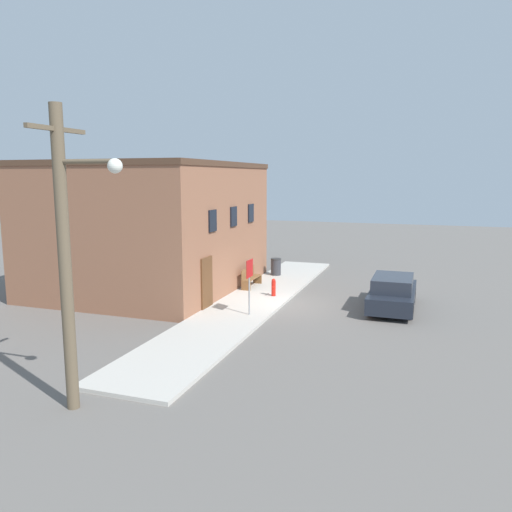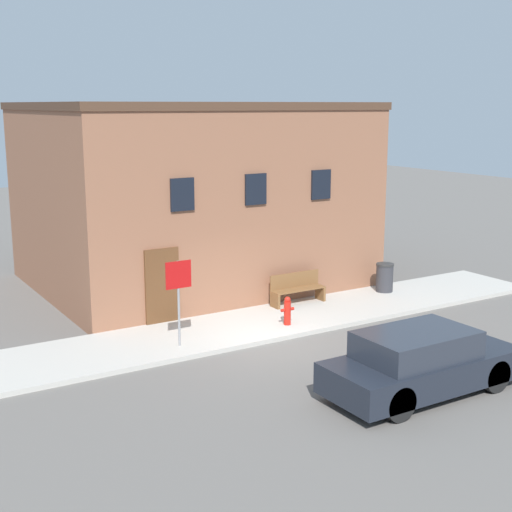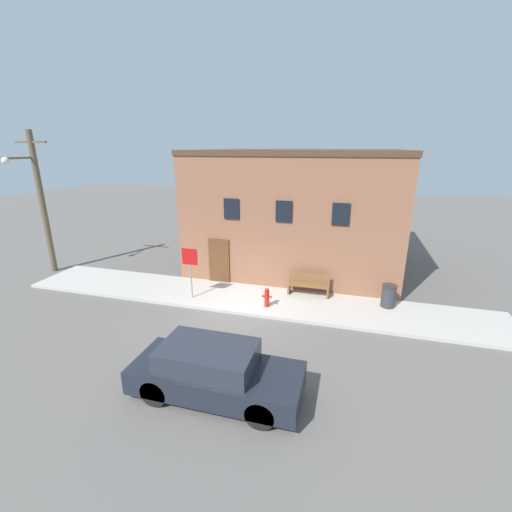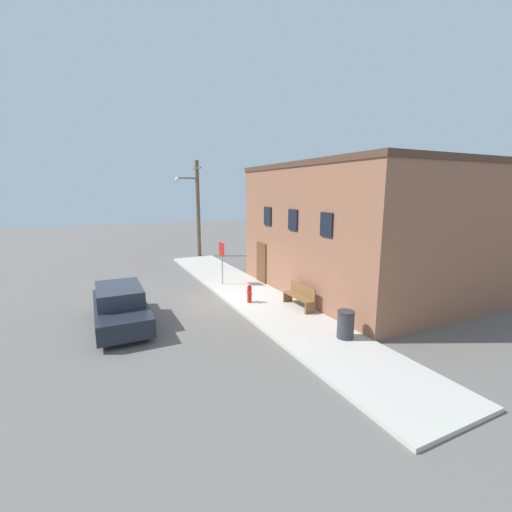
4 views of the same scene
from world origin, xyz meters
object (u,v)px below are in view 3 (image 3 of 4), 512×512
(bench, at_px, (309,285))
(parked_car, at_px, (214,372))
(stop_sign, at_px, (190,264))
(fire_hydrant, at_px, (267,297))
(trash_bin, at_px, (389,296))
(utility_pole, at_px, (40,200))

(bench, bearing_deg, parked_car, -102.96)
(stop_sign, bearing_deg, fire_hydrant, 0.51)
(trash_bin, relative_size, utility_pole, 0.13)
(fire_hydrant, relative_size, parked_car, 0.18)
(trash_bin, height_order, utility_pole, utility_pole)
(bench, height_order, utility_pole, utility_pole)
(utility_pole, height_order, parked_car, utility_pole)
(stop_sign, height_order, utility_pole, utility_pole)
(fire_hydrant, xyz_separation_m, parked_car, (-0.12, -5.18, 0.17))
(trash_bin, distance_m, parked_car, 8.06)
(parked_car, bearing_deg, fire_hydrant, 88.73)
(utility_pole, bearing_deg, stop_sign, -8.37)
(stop_sign, bearing_deg, trash_bin, 9.54)
(stop_sign, distance_m, utility_pole, 8.93)
(utility_pole, bearing_deg, trash_bin, 0.24)
(fire_hydrant, distance_m, utility_pole, 12.35)
(stop_sign, xyz_separation_m, parked_car, (3.15, -5.15, -0.96))
(trash_bin, bearing_deg, utility_pole, -179.76)
(fire_hydrant, distance_m, trash_bin, 4.84)
(fire_hydrant, xyz_separation_m, trash_bin, (4.66, 1.30, 0.06))
(fire_hydrant, height_order, parked_car, parked_car)
(fire_hydrant, relative_size, utility_pole, 0.11)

